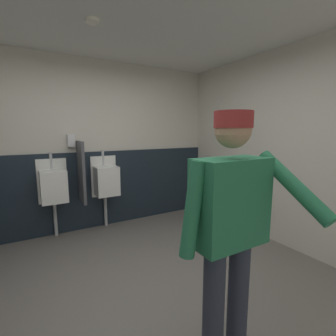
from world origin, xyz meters
TOP-DOWN VIEW (x-y plane):
  - ground_plane at (0.00, 0.00)m, footprint 4.73×4.58m
  - wall_back at (0.00, 2.05)m, footprint 4.73×0.12m
  - wall_right at (2.12, 0.00)m, footprint 0.12×4.58m
  - wainscot_band_back at (0.00, 1.98)m, footprint 4.13×0.03m
  - downlight_far at (-0.22, 0.70)m, footprint 0.14×0.14m
  - urinal_left at (-0.58, 1.83)m, footprint 0.40×0.34m
  - urinal_middle at (0.17, 1.83)m, footprint 0.40×0.34m
  - privacy_divider_panel at (-0.21, 1.76)m, footprint 0.04×0.40m
  - person at (0.20, -0.83)m, footprint 0.70×0.60m
  - soap_dispenser at (-0.29, 1.95)m, footprint 0.10×0.07m

SIDE VIEW (x-z plane):
  - ground_plane at x=0.00m, z-range -0.04..0.00m
  - wainscot_band_back at x=0.00m, z-range 0.00..1.22m
  - urinal_left at x=-0.58m, z-range 0.16..1.40m
  - urinal_middle at x=0.17m, z-range 0.16..1.40m
  - privacy_divider_panel at x=-0.21m, z-range 0.50..1.40m
  - person at x=0.20m, z-range 0.16..1.82m
  - wall_back at x=0.00m, z-range 0.00..2.62m
  - wall_right at x=2.12m, z-range 0.00..2.62m
  - soap_dispenser at x=-0.29m, z-range 1.31..1.49m
  - downlight_far at x=-0.22m, z-range 2.59..2.62m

